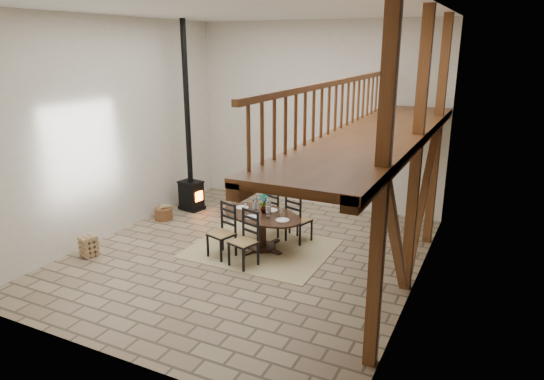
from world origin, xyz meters
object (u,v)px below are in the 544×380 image
at_px(log_stack, 89,246).
at_px(dining_table, 262,229).
at_px(log_basket, 164,213).
at_px(wood_stove, 190,169).

bearing_deg(log_stack, dining_table, 31.60).
bearing_deg(log_basket, wood_stove, 79.45).
relative_size(dining_table, log_basket, 5.32).
xyz_separation_m(wood_stove, log_basket, (-0.19, -1.00, -0.97)).
bearing_deg(log_basket, log_stack, -90.19).
height_order(wood_stove, log_stack, wood_stove).
xyz_separation_m(wood_stove, log_stack, (-0.19, -3.53, -0.91)).
bearing_deg(wood_stove, dining_table, -18.07).
bearing_deg(dining_table, log_basket, -173.76).
relative_size(wood_stove, log_basket, 10.76).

